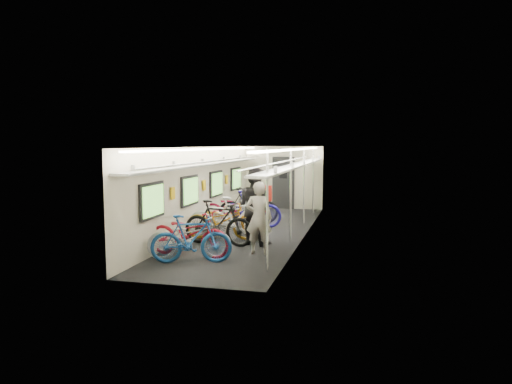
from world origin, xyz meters
The scene contains 14 objects.
train_car_shell centered at (-0.36, 0.71, 1.66)m, with size 10.00×10.00×10.00m.
bicycle_0 centered at (-0.59, -3.21, 0.48)m, with size 0.63×1.81×0.95m, color #A6A5A9.
bicycle_1 centered at (-0.43, -3.51, 0.51)m, with size 0.48×1.70×1.02m, color navy.
bicycle_2 centered at (-0.70, -2.99, 0.52)m, with size 0.68×1.96×1.03m, color maroon.
bicycle_3 centered at (-0.42, -1.76, 0.56)m, with size 0.52×1.85×1.11m, color black.
bicycle_4 centered at (-0.57, -1.04, 0.50)m, with size 0.66×1.90×1.00m, color #C87F12.
bicycle_5 centered at (-0.15, -1.07, 0.56)m, with size 0.53×1.86×1.12m, color silver.
bicycle_6 centered at (-0.59, -0.56, 0.53)m, with size 0.71×2.03×1.07m, color silver.
bicycle_7 centered at (-0.23, 0.80, 0.55)m, with size 0.52×1.83×1.10m, color navy.
bicycle_8 centered at (-0.74, 0.78, 0.55)m, with size 0.73×2.08×1.09m, color maroon.
bicycle_9 centered at (-0.47, 1.41, 0.56)m, with size 0.53×1.87×1.12m, color black.
passenger_near centered at (0.76, -2.39, 0.83)m, with size 0.60×0.40×1.65m, color gray.
passenger_mid centered at (0.42, -1.43, 0.96)m, with size 0.93×0.72×1.91m, color black.
backpack centered at (0.71, -1.43, 1.28)m, with size 0.26×0.14×0.38m, color red.
Camera 1 is at (3.08, -12.27, 2.48)m, focal length 32.00 mm.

